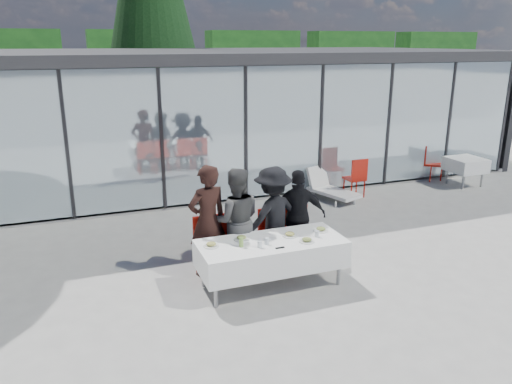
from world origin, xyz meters
The scene contains 24 objects.
ground centered at (0.00, 0.00, 0.00)m, with size 90.00×90.00×0.00m, color #9F9D97.
pavilion centered at (2.00, 8.16, 2.15)m, with size 14.80×8.80×3.44m.
treeline centered at (-2.00, 28.00, 2.20)m, with size 62.50×2.00×4.40m.
dining_table centered at (-0.03, -0.19, 0.54)m, with size 2.26×0.96×0.75m.
diner_a centered at (-0.83, 0.55, 0.92)m, with size 0.67×0.67×1.85m, color black.
diner_chair_a centered at (-0.83, 0.56, 0.54)m, with size 0.44×0.44×0.97m.
diner_b centered at (-0.36, 0.55, 0.88)m, with size 0.85×0.85×1.75m, color #4B4B4B.
diner_chair_b centered at (-0.36, 0.56, 0.54)m, with size 0.44×0.44×0.97m.
diner_c centered at (0.29, 0.55, 0.86)m, with size 1.11×1.11×1.72m, color black.
diner_chair_c centered at (0.29, 0.56, 0.54)m, with size 0.44×0.44×0.97m.
diner_d centered at (0.77, 0.55, 0.81)m, with size 0.95×0.95×1.62m, color black.
diner_chair_d centered at (0.77, 0.56, 0.54)m, with size 0.44×0.44×0.97m.
plate_a centered at (-0.95, -0.08, 0.78)m, with size 0.24×0.24×0.07m.
plate_b centered at (-0.45, 0.01, 0.78)m, with size 0.24×0.24×0.07m.
plate_c centered at (0.32, -0.11, 0.78)m, with size 0.24×0.24×0.07m.
plate_d centered at (0.87, -0.09, 0.78)m, with size 0.24×0.24×0.07m.
plate_extra centered at (0.46, -0.41, 0.78)m, with size 0.24×0.24×0.07m.
juice_bottle centered at (-0.54, -0.24, 0.82)m, with size 0.06×0.06×0.15m, color #86B44B.
drinking_glasses centered at (0.09, -0.31, 0.80)m, with size 1.06×0.15×0.10m.
folded_eyeglasses centered at (-0.02, -0.50, 0.76)m, with size 0.14×0.03×0.01m, color black.
spare_table_right centered at (6.92, 3.29, 0.55)m, with size 0.86×0.86×0.74m.
spare_chair_a centered at (6.39, 4.08, 0.54)m, with size 0.62×0.62×0.97m.
spare_chair_b centered at (3.66, 3.37, 0.54)m, with size 0.45×0.45×0.97m.
lounger centered at (3.02, 3.55, 0.26)m, with size 1.00×1.45×0.72m.
Camera 1 is at (-2.73, -6.75, 3.68)m, focal length 35.00 mm.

